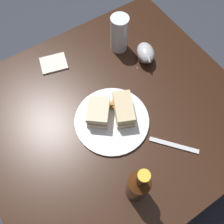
# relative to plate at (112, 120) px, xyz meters

# --- Properties ---
(ground_plane) EXTENTS (6.00, 6.00, 0.00)m
(ground_plane) POSITION_rel_plate_xyz_m (0.03, 0.04, -0.71)
(ground_plane) COLOR #333842
(dining_table) EXTENTS (1.01, 0.93, 0.70)m
(dining_table) POSITION_rel_plate_xyz_m (0.03, 0.04, -0.36)
(dining_table) COLOR black
(dining_table) RESTS_ON ground
(plate) EXTENTS (0.28, 0.28, 0.01)m
(plate) POSITION_rel_plate_xyz_m (0.00, 0.00, 0.00)
(plate) COLOR white
(plate) RESTS_ON dining_table
(sandwich_half_left) EXTENTS (0.11, 0.14, 0.07)m
(sandwich_half_left) POSITION_rel_plate_xyz_m (0.05, -0.00, 0.04)
(sandwich_half_left) COLOR beige
(sandwich_half_left) RESTS_ON plate
(sandwich_half_right) EXTENTS (0.12, 0.13, 0.07)m
(sandwich_half_right) POSITION_rel_plate_xyz_m (-0.03, 0.04, 0.04)
(sandwich_half_right) COLOR beige
(sandwich_half_right) RESTS_ON plate
(potato_wedge_front) EXTENTS (0.05, 0.05, 0.02)m
(potato_wedge_front) POSITION_rel_plate_xyz_m (-0.00, 0.07, 0.02)
(potato_wedge_front) COLOR #B77F33
(potato_wedge_front) RESTS_ON plate
(potato_wedge_middle) EXTENTS (0.04, 0.02, 0.02)m
(potato_wedge_middle) POSITION_rel_plate_xyz_m (0.02, 0.05, 0.02)
(potato_wedge_middle) COLOR #B77F33
(potato_wedge_middle) RESTS_ON plate
(potato_wedge_back) EXTENTS (0.05, 0.05, 0.02)m
(potato_wedge_back) POSITION_rel_plate_xyz_m (-0.01, 0.06, 0.01)
(potato_wedge_back) COLOR #B77F33
(potato_wedge_back) RESTS_ON plate
(potato_wedge_left_edge) EXTENTS (0.05, 0.05, 0.01)m
(potato_wedge_left_edge) POSITION_rel_plate_xyz_m (0.05, 0.03, 0.01)
(potato_wedge_left_edge) COLOR #AD702D
(potato_wedge_left_edge) RESTS_ON plate
(pint_glass) EXTENTS (0.08, 0.08, 0.16)m
(pint_glass) POSITION_rel_plate_xyz_m (0.22, 0.29, 0.06)
(pint_glass) COLOR white
(pint_glass) RESTS_ON dining_table
(gravy_boat) EXTENTS (0.10, 0.13, 0.07)m
(gravy_boat) POSITION_rel_plate_xyz_m (0.28, 0.17, 0.04)
(gravy_boat) COLOR #B7B7BC
(gravy_boat) RESTS_ON dining_table
(cider_bottle) EXTENTS (0.07, 0.07, 0.26)m
(cider_bottle) POSITION_rel_plate_xyz_m (-0.07, -0.26, 0.09)
(cider_bottle) COLOR #47230F
(cider_bottle) RESTS_ON dining_table
(napkin) EXTENTS (0.13, 0.12, 0.01)m
(napkin) POSITION_rel_plate_xyz_m (-0.06, 0.36, -0.00)
(napkin) COLOR silver
(napkin) RESTS_ON dining_table
(fork) EXTENTS (0.13, 0.15, 0.01)m
(fork) POSITION_rel_plate_xyz_m (0.13, -0.20, -0.00)
(fork) COLOR silver
(fork) RESTS_ON dining_table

